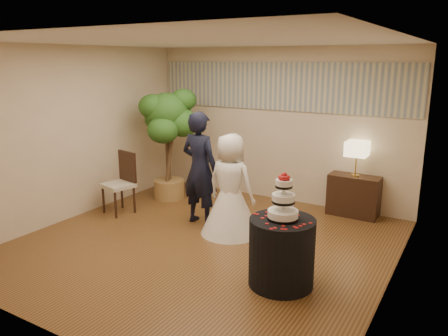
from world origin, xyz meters
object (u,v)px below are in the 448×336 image
Objects in this scene: bride at (230,185)px; groom at (200,169)px; wedding_cake at (283,196)px; ficus_tree at (168,144)px; console at (354,196)px; side_chair at (118,183)px; cake_table at (282,252)px; table_lamp at (356,159)px.

groom is at bearing -10.29° from bride.
ficus_tree is (-3.15, 1.95, -0.03)m from wedding_cake.
side_chair reaches higher than console.
cake_table is 0.77× the size of side_chair.
groom reaches higher than side_chair.
table_lamp reaches higher than console.
cake_table is (1.29, -1.05, -0.36)m from bride.
bride reaches higher than console.
wedding_cake is 2.78m from table_lamp.
table_lamp is at bearing 87.75° from cake_table.
ficus_tree is (-3.25, -0.83, 0.07)m from table_lamp.
ficus_tree reaches higher than cake_table.
side_chair is at bearing 6.51° from bride.
console is at bearing 0.00° from table_lamp.
side_chair reaches higher than cake_table.
wedding_cake is (0.00, 0.00, 0.68)m from cake_table.
bride is 2.12m from side_chair.
cake_table is at bearing 142.09° from bride.
side_chair is (-3.49, -1.92, -0.46)m from table_lamp.
wedding_cake is at bearing -90.87° from console.
bride is 2.78× the size of wedding_cake.
ficus_tree reaches higher than table_lamp.
ficus_tree reaches higher than bride.
wedding_cake is at bearing -1.44° from side_chair.
cake_table reaches higher than console.
ficus_tree is (-1.23, 0.78, 0.15)m from groom.
table_lamp is at bearing 14.24° from ficus_tree.
cake_table is at bearing -92.25° from table_lamp.
cake_table is 0.97× the size of console.
cake_table is 2.78m from console.
table_lamp is at bearing 87.75° from wedding_cake.
wedding_cake is 0.95× the size of table_lamp.
table_lamp is at bearing 0.00° from console.
bride is 2.09m from ficus_tree.
groom reaches higher than console.
console is (2.02, 1.60, -0.56)m from groom.
wedding_cake is at bearing -92.25° from table_lamp.
console is (0.11, 2.78, -0.74)m from wedding_cake.
side_chair is (-2.09, -0.19, -0.24)m from bride.
groom is 2.30m from cake_table.
groom is 3.28× the size of wedding_cake.
bride is at bearing 140.79° from wedding_cake.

